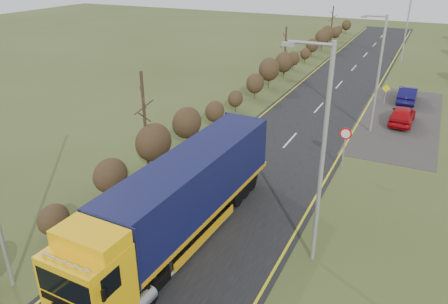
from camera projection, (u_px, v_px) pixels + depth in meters
ground at (213, 228)px, 20.98m from camera, size 160.00×160.00×0.00m
road at (281, 151)px, 29.19m from camera, size 8.00×120.00×0.02m
layby at (399, 119)px, 34.84m from camera, size 6.00×18.00×0.02m
lane_markings at (279, 152)px, 28.93m from camera, size 7.52×116.00×0.01m
hedgerow at (187, 125)px, 29.16m from camera, size 2.24×102.04×6.05m
lorry at (180, 198)px, 19.08m from camera, size 2.81×14.35×3.98m
car_red_hatchback at (402, 115)px, 33.60m from camera, size 1.84×4.26×1.43m
car_blue_sedan at (408, 95)px, 38.55m from camera, size 1.49×4.26×1.40m
streetlight_near at (320, 150)px, 16.81m from camera, size 1.97×0.19×9.28m
streetlight_mid at (378, 70)px, 30.57m from camera, size 1.79×0.18×8.36m
streetlight_far at (406, 26)px, 51.41m from camera, size 1.70×0.18×7.96m
speed_sign at (345, 140)px, 26.11m from camera, size 0.73×0.10×2.64m
warning_board at (386, 93)px, 37.71m from camera, size 0.70×0.11×1.83m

